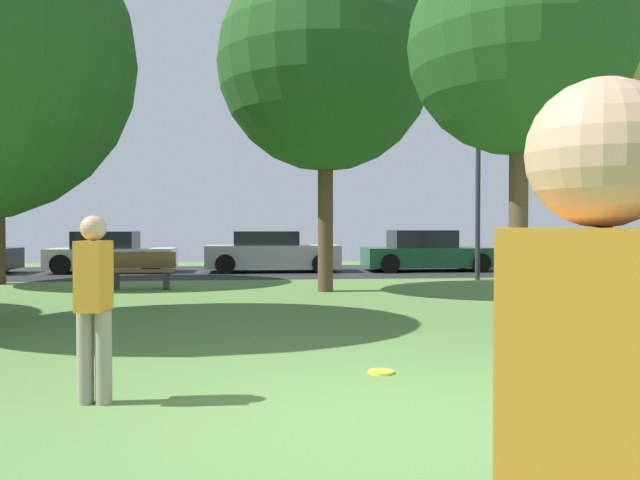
% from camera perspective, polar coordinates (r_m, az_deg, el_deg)
% --- Properties ---
extents(ground_plane, '(44.00, 44.00, 0.00)m').
position_cam_1_polar(ground_plane, '(5.07, 6.21, -16.19)').
color(ground_plane, '#5B8442').
extents(road_strip, '(44.00, 6.40, 0.01)m').
position_cam_1_polar(road_strip, '(20.81, -3.13, -2.93)').
color(road_strip, '#28282B').
rests_on(road_strip, ground_plane).
extents(oak_tree_right, '(5.53, 5.53, 8.18)m').
position_cam_1_polar(oak_tree_right, '(19.91, 25.06, 12.40)').
color(oak_tree_right, brown).
rests_on(oak_tree_right, ground_plane).
extents(birch_tree_lone, '(3.33, 3.33, 5.91)m').
position_cam_1_polar(birch_tree_lone, '(10.04, 18.05, 16.87)').
color(birch_tree_lone, brown).
rests_on(birch_tree_lone, ground_plane).
extents(maple_tree_near, '(5.02, 5.02, 7.84)m').
position_cam_1_polar(maple_tree_near, '(14.85, 0.51, 16.07)').
color(maple_tree_near, brown).
rests_on(maple_tree_near, ground_plane).
extents(person_bystander, '(0.30, 0.35, 1.61)m').
position_cam_1_polar(person_bystander, '(5.60, -20.26, -5.31)').
color(person_bystander, gray).
rests_on(person_bystander, ground_plane).
extents(frisbee_disc, '(0.27, 0.27, 0.03)m').
position_cam_1_polar(frisbee_disc, '(6.52, 5.68, -12.10)').
color(frisbee_disc, yellow).
rests_on(frisbee_disc, ground_plane).
extents(parked_car_white, '(4.02, 1.93, 1.36)m').
position_cam_1_polar(parked_car_white, '(21.47, -18.84, -1.22)').
color(parked_car_white, white).
rests_on(parked_car_white, ground_plane).
extents(parked_car_silver, '(4.42, 1.97, 1.36)m').
position_cam_1_polar(parked_car_silver, '(20.64, -4.51, -1.21)').
color(parked_car_silver, '#B7B7BC').
rests_on(parked_car_silver, ground_plane).
extents(parked_car_green, '(4.39, 2.09, 1.40)m').
position_cam_1_polar(parked_car_green, '(21.34, 9.83, -1.15)').
color(parked_car_green, '#195633').
rests_on(parked_car_green, ground_plane).
extents(park_bench, '(1.60, 0.45, 0.90)m').
position_cam_1_polar(park_bench, '(15.53, -16.24, -2.70)').
color(park_bench, brown).
rests_on(park_bench, ground_plane).
extents(street_lamp_post, '(0.14, 0.14, 4.50)m').
position_cam_1_polar(street_lamp_post, '(18.07, 14.45, 3.53)').
color(street_lamp_post, '#2D2D33').
rests_on(street_lamp_post, ground_plane).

